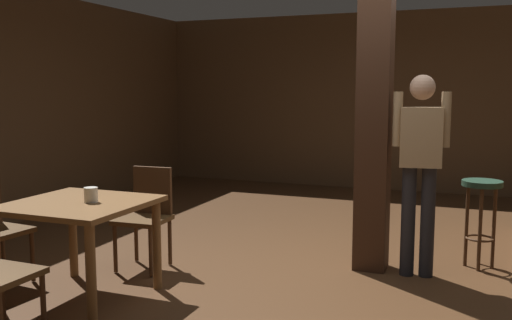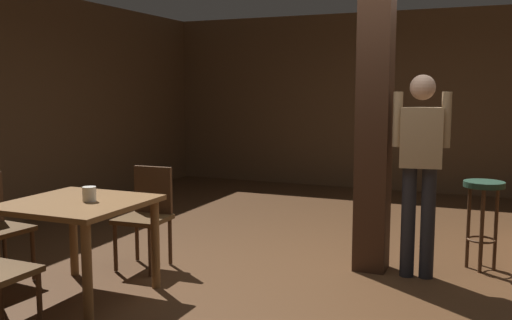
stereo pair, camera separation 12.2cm
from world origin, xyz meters
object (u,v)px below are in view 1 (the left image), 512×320
at_px(dining_table, 79,218).
at_px(bar_stool_near, 481,203).
at_px(chair_north, 147,212).
at_px(napkin_cup, 91,195).
at_px(standing_person, 420,161).

height_order(dining_table, bar_stool_near, bar_stool_near).
xyz_separation_m(dining_table, chair_north, (0.03, 0.88, -0.13)).
xyz_separation_m(napkin_cup, standing_person, (2.22, 1.50, 0.19)).
distance_m(dining_table, bar_stool_near, 3.44).
xyz_separation_m(dining_table, napkin_cup, (0.10, 0.02, 0.18)).
bearing_deg(bar_stool_near, standing_person, -138.27).
relative_size(chair_north, bar_stool_near, 1.12).
xyz_separation_m(dining_table, bar_stool_near, (2.82, 1.96, -0.04)).
height_order(dining_table, napkin_cup, napkin_cup).
relative_size(chair_north, napkin_cup, 7.93).
relative_size(dining_table, napkin_cup, 8.64).
xyz_separation_m(chair_north, standing_person, (2.29, 0.64, 0.50)).
bearing_deg(bar_stool_near, chair_north, -158.71).
distance_m(dining_table, napkin_cup, 0.21).
height_order(dining_table, standing_person, standing_person).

